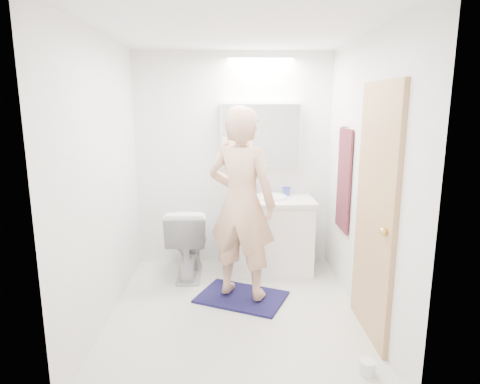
{
  "coord_description": "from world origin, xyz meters",
  "views": [
    {
      "loc": [
        -0.05,
        -3.41,
        1.83
      ],
      "look_at": [
        0.05,
        0.25,
        1.05
      ],
      "focal_mm": 30.94,
      "sensor_mm": 36.0,
      "label": 1
    }
  ],
  "objects_px": {
    "toilet": "(188,241)",
    "person": "(242,204)",
    "soap_bottle_b": "(252,188)",
    "toilet_paper_roll": "(367,368)",
    "toothbrush_cup": "(286,191)",
    "soap_bottle_a": "(240,186)",
    "medicine_cabinet": "(260,135)",
    "vanity_cabinet": "(270,236)"
  },
  "relations": [
    {
      "from": "toilet",
      "to": "person",
      "type": "bearing_deg",
      "value": 133.51
    },
    {
      "from": "soap_bottle_b",
      "to": "toilet_paper_roll",
      "type": "height_order",
      "value": "soap_bottle_b"
    },
    {
      "from": "soap_bottle_b",
      "to": "toothbrush_cup",
      "type": "bearing_deg",
      "value": -2.93
    },
    {
      "from": "soap_bottle_a",
      "to": "soap_bottle_b",
      "type": "xyz_separation_m",
      "value": [
        0.13,
        0.03,
        -0.03
      ]
    },
    {
      "from": "medicine_cabinet",
      "to": "toilet_paper_roll",
      "type": "relative_size",
      "value": 8.0
    },
    {
      "from": "soap_bottle_a",
      "to": "soap_bottle_b",
      "type": "distance_m",
      "value": 0.14
    },
    {
      "from": "soap_bottle_a",
      "to": "toilet",
      "type": "bearing_deg",
      "value": -155.07
    },
    {
      "from": "toilet",
      "to": "medicine_cabinet",
      "type": "bearing_deg",
      "value": -158.0
    },
    {
      "from": "toilet",
      "to": "soap_bottle_b",
      "type": "relative_size",
      "value": 4.68
    },
    {
      "from": "person",
      "to": "soap_bottle_b",
      "type": "height_order",
      "value": "person"
    },
    {
      "from": "soap_bottle_b",
      "to": "toothbrush_cup",
      "type": "height_order",
      "value": "soap_bottle_b"
    },
    {
      "from": "person",
      "to": "toilet",
      "type": "bearing_deg",
      "value": -22.07
    },
    {
      "from": "vanity_cabinet",
      "to": "soap_bottle_a",
      "type": "relative_size",
      "value": 4.01
    },
    {
      "from": "person",
      "to": "soap_bottle_a",
      "type": "bearing_deg",
      "value": -66.54
    },
    {
      "from": "vanity_cabinet",
      "to": "toilet_paper_roll",
      "type": "bearing_deg",
      "value": -75.02
    },
    {
      "from": "toothbrush_cup",
      "to": "soap_bottle_b",
      "type": "bearing_deg",
      "value": 177.07
    },
    {
      "from": "vanity_cabinet",
      "to": "medicine_cabinet",
      "type": "bearing_deg",
      "value": 115.34
    },
    {
      "from": "vanity_cabinet",
      "to": "toilet_paper_roll",
      "type": "xyz_separation_m",
      "value": [
        0.5,
        -1.86,
        -0.34
      ]
    },
    {
      "from": "toothbrush_cup",
      "to": "toilet_paper_roll",
      "type": "distance_m",
      "value": 2.2
    },
    {
      "from": "soap_bottle_a",
      "to": "toilet_paper_roll",
      "type": "height_order",
      "value": "soap_bottle_a"
    },
    {
      "from": "vanity_cabinet",
      "to": "toilet",
      "type": "xyz_separation_m",
      "value": [
        -0.89,
        -0.11,
        -0.0
      ]
    },
    {
      "from": "medicine_cabinet",
      "to": "toilet",
      "type": "height_order",
      "value": "medicine_cabinet"
    },
    {
      "from": "medicine_cabinet",
      "to": "soap_bottle_b",
      "type": "xyz_separation_m",
      "value": [
        -0.09,
        -0.03,
        -0.6
      ]
    },
    {
      "from": "medicine_cabinet",
      "to": "soap_bottle_b",
      "type": "bearing_deg",
      "value": -162.34
    },
    {
      "from": "medicine_cabinet",
      "to": "toothbrush_cup",
      "type": "bearing_deg",
      "value": -9.58
    },
    {
      "from": "person",
      "to": "toilet_paper_roll",
      "type": "distance_m",
      "value": 1.68
    },
    {
      "from": "toothbrush_cup",
      "to": "toilet_paper_roll",
      "type": "xyz_separation_m",
      "value": [
        0.3,
        -2.02,
        -0.82
      ]
    },
    {
      "from": "medicine_cabinet",
      "to": "toothbrush_cup",
      "type": "relative_size",
      "value": 8.76
    },
    {
      "from": "vanity_cabinet",
      "to": "soap_bottle_a",
      "type": "xyz_separation_m",
      "value": [
        -0.32,
        0.15,
        0.54
      ]
    },
    {
      "from": "person",
      "to": "soap_bottle_a",
      "type": "distance_m",
      "value": 0.85
    },
    {
      "from": "soap_bottle_a",
      "to": "toothbrush_cup",
      "type": "bearing_deg",
      "value": 1.1
    },
    {
      "from": "medicine_cabinet",
      "to": "toilet_paper_roll",
      "type": "height_order",
      "value": "medicine_cabinet"
    },
    {
      "from": "person",
      "to": "soap_bottle_b",
      "type": "relative_size",
      "value": 10.77
    },
    {
      "from": "toilet",
      "to": "person",
      "type": "xyz_separation_m",
      "value": [
        0.56,
        -0.58,
        0.55
      ]
    },
    {
      "from": "medicine_cabinet",
      "to": "soap_bottle_b",
      "type": "distance_m",
      "value": 0.61
    },
    {
      "from": "soap_bottle_a",
      "to": "toothbrush_cup",
      "type": "height_order",
      "value": "soap_bottle_a"
    },
    {
      "from": "person",
      "to": "toothbrush_cup",
      "type": "height_order",
      "value": "person"
    },
    {
      "from": "person",
      "to": "toilet_paper_roll",
      "type": "height_order",
      "value": "person"
    },
    {
      "from": "toilet",
      "to": "toilet_paper_roll",
      "type": "relative_size",
      "value": 7.0
    },
    {
      "from": "soap_bottle_a",
      "to": "toilet_paper_roll",
      "type": "relative_size",
      "value": 2.04
    },
    {
      "from": "toilet",
      "to": "toothbrush_cup",
      "type": "xyz_separation_m",
      "value": [
        1.09,
        0.28,
        0.48
      ]
    },
    {
      "from": "medicine_cabinet",
      "to": "soap_bottle_a",
      "type": "height_order",
      "value": "medicine_cabinet"
    }
  ]
}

